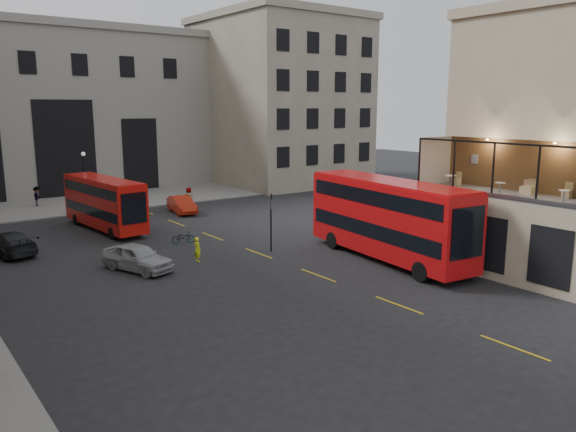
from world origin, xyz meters
TOP-DOWN VIEW (x-y plane):
  - ground at (0.00, 0.00)m, footprint 140.00×140.00m
  - host_building_main at (9.95, 0.00)m, footprint 7.26×11.40m
  - host_frontage at (6.50, 0.00)m, footprint 3.00×11.00m
  - cafe_floor at (6.50, 0.00)m, footprint 3.00×10.00m
  - gateway at (-5.00, 47.99)m, footprint 35.00×10.60m
  - building_right at (20.00, 39.97)m, footprint 16.60×18.60m
  - pavement_far at (-6.00, 38.00)m, footprint 40.00×12.00m
  - traffic_light_near at (-1.00, 12.00)m, footprint 0.16×0.20m
  - street_lamp_b at (-6.00, 34.00)m, footprint 0.36×0.36m
  - bus_near at (3.50, 5.97)m, footprint 4.26×12.68m
  - bus_far at (-7.43, 24.99)m, footprint 3.06×10.13m
  - car_a at (-9.69, 13.02)m, footprint 3.32×4.96m
  - car_b at (0.39, 27.74)m, footprint 2.35×4.77m
  - car_c at (-14.91, 21.37)m, footprint 3.02×5.42m
  - bicycle at (-4.59, 17.51)m, footprint 1.64×0.96m
  - cyclist at (-6.06, 12.62)m, footprint 0.43×0.60m
  - pedestrian_b at (-9.14, 38.57)m, footprint 1.22×1.45m
  - pedestrian_c at (-1.80, 39.51)m, footprint 1.10×0.95m
  - pedestrian_d at (2.20, 29.90)m, footprint 1.03×1.09m
  - cafe_table_near at (5.94, -3.42)m, footprint 0.53×0.53m
  - cafe_table_mid at (5.84, 0.05)m, footprint 0.54×0.54m
  - cafe_table_far at (5.67, 3.16)m, footprint 0.62×0.62m
  - cafe_chair_a at (7.64, -2.72)m, footprint 0.43×0.43m
  - cafe_chair_b at (7.14, -0.91)m, footprint 0.44×0.44m
  - cafe_chair_c at (7.35, -0.50)m, footprint 0.42×0.42m
  - cafe_chair_d at (7.16, 3.83)m, footprint 0.43×0.43m

SIDE VIEW (x-z plane):
  - ground at x=0.00m, z-range 0.00..0.00m
  - pavement_far at x=-6.00m, z-range 0.00..0.12m
  - bicycle at x=-4.59m, z-range 0.00..0.81m
  - car_c at x=-14.91m, z-range 0.00..1.48m
  - car_b at x=0.39m, z-range 0.00..1.50m
  - cyclist at x=-6.06m, z-range 0.00..1.54m
  - car_a at x=-9.69m, z-range 0.00..1.57m
  - pedestrian_c at x=-1.80m, z-range 0.00..1.77m
  - pedestrian_d at x=2.20m, z-range 0.00..1.88m
  - pedestrian_b at x=-9.14m, z-range 0.00..1.95m
  - bus_far at x=-7.43m, z-range 0.25..4.23m
  - host_frontage at x=6.50m, z-range 0.00..4.50m
  - street_lamp_b at x=-6.00m, z-range -0.27..5.06m
  - traffic_light_near at x=-1.00m, z-range 0.52..4.32m
  - bus_near at x=3.50m, z-range 0.31..5.27m
  - cafe_floor at x=6.50m, z-range 4.50..4.60m
  - cafe_chair_c at x=7.35m, z-range 4.45..5.22m
  - cafe_chair_d at x=7.16m, z-range 4.44..5.25m
  - cafe_chair_a at x=7.64m, z-range 4.44..5.28m
  - cafe_chair_b at x=7.14m, z-range 4.43..5.30m
  - cafe_table_near at x=5.94m, z-range 4.71..5.37m
  - cafe_table_mid at x=5.84m, z-range 4.71..5.39m
  - cafe_table_far at x=5.67m, z-range 4.73..5.50m
  - host_building_main at x=9.95m, z-range 0.24..15.34m
  - gateway at x=-5.00m, z-range 0.39..18.39m
  - building_right at x=20.00m, z-range 0.39..20.39m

